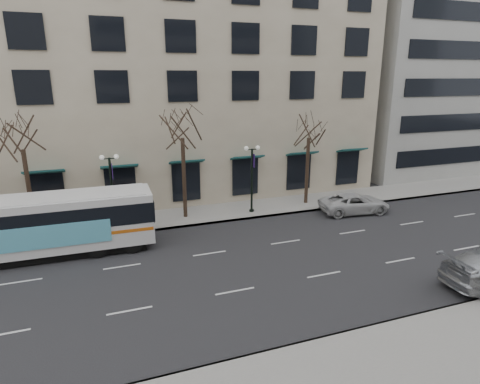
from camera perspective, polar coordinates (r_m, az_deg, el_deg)
name	(u,v)px	position (r m, az deg, el deg)	size (l,w,h in m)	color
ground	(221,270)	(22.09, -2.72, -11.09)	(160.00, 160.00, 0.00)	black
sidewalk_far	(248,209)	(31.43, 1.12, -2.46)	(80.00, 4.00, 0.15)	gray
building_hotel	(130,55)	(40.01, -15.34, 18.33)	(40.00, 20.00, 24.00)	tan
building_office	(430,9)	(55.32, 25.38, 22.41)	(25.00, 20.00, 35.00)	#999993
tree_far_left	(21,134)	(28.13, -28.75, 7.23)	(3.60, 3.60, 8.34)	black
tree_far_mid	(182,124)	(28.36, -8.27, 9.51)	(3.60, 3.60, 8.55)	black
tree_far_right	(309,125)	(31.96, 9.83, 9.31)	(3.60, 3.60, 8.06)	black
lamp_post_left	(112,188)	(27.94, -17.74, 0.52)	(1.22, 0.45, 5.21)	black
lamp_post_right	(252,176)	(29.91, 1.71, 2.30)	(1.22, 0.45, 5.21)	black
city_bus	(36,225)	(25.68, -26.98, -4.19)	(13.23, 3.11, 3.57)	silver
white_pickup	(354,203)	(31.93, 15.96, -1.54)	(2.47, 5.35, 1.49)	#BEBEBE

